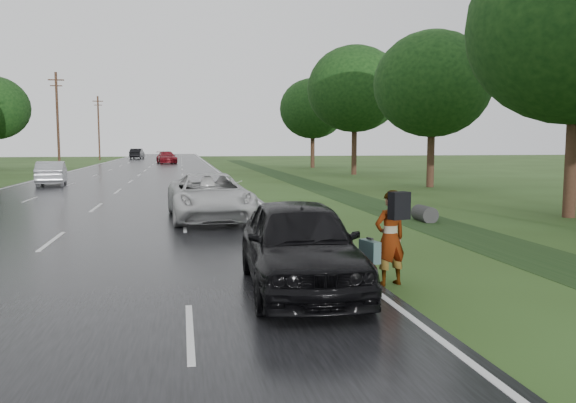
% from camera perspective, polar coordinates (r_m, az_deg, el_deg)
% --- Properties ---
extents(road, '(14.00, 180.00, 0.04)m').
position_cam_1_polar(road, '(52.82, -14.50, 2.90)').
color(road, black).
rests_on(road, ground).
extents(edge_stripe_east, '(0.12, 180.00, 0.01)m').
position_cam_1_polar(edge_stripe_east, '(52.82, -7.16, 3.07)').
color(edge_stripe_east, silver).
rests_on(edge_stripe_east, road).
extents(edge_stripe_west, '(0.12, 180.00, 0.01)m').
position_cam_1_polar(edge_stripe_west, '(53.69, -21.71, 2.74)').
color(edge_stripe_west, silver).
rests_on(edge_stripe_west, road).
extents(center_line, '(0.12, 180.00, 0.01)m').
position_cam_1_polar(center_line, '(52.82, -14.50, 2.93)').
color(center_line, silver).
rests_on(center_line, road).
extents(drainage_ditch, '(2.20, 120.00, 0.56)m').
position_cam_1_polar(drainage_ditch, '(27.69, 6.23, 0.51)').
color(drainage_ditch, black).
rests_on(drainage_ditch, ground).
extents(utility_pole_far, '(1.60, 0.26, 10.00)m').
position_cam_1_polar(utility_pole_far, '(63.96, -22.37, 7.78)').
color(utility_pole_far, '#392217').
rests_on(utility_pole_far, ground).
extents(utility_pole_distant, '(1.60, 0.26, 10.00)m').
position_cam_1_polar(utility_pole_distant, '(93.54, -18.68, 7.18)').
color(utility_pole_distant, '#392217').
rests_on(utility_pole_distant, ground).
extents(tree_east_c, '(7.00, 7.00, 9.29)m').
position_cam_1_polar(tree_east_c, '(35.10, 14.47, 11.47)').
color(tree_east_c, '#392217').
rests_on(tree_east_c, ground).
extents(tree_east_d, '(8.00, 8.00, 10.76)m').
position_cam_1_polar(tree_east_d, '(48.07, 6.81, 11.27)').
color(tree_east_d, '#392217').
rests_on(tree_east_d, ground).
extents(tree_east_f, '(7.20, 7.20, 9.62)m').
position_cam_1_polar(tree_east_f, '(61.40, 2.53, 9.41)').
color(tree_east_f, '#392217').
rests_on(tree_east_f, ground).
extents(pedestrian, '(0.90, 0.69, 1.78)m').
position_cam_1_polar(pedestrian, '(10.54, 10.26, -3.53)').
color(pedestrian, '#A5998C').
rests_on(pedestrian, ground).
extents(white_pickup, '(2.97, 5.83, 1.58)m').
position_cam_1_polar(white_pickup, '(19.44, -8.00, 0.55)').
color(white_pickup, '#BBBBBB').
rests_on(white_pickup, road).
extents(dark_sedan, '(2.11, 4.81, 1.61)m').
position_cam_1_polar(dark_sedan, '(10.02, 1.17, -4.33)').
color(dark_sedan, black).
rests_on(dark_sedan, road).
extents(silver_sedan, '(2.14, 4.69, 1.49)m').
position_cam_1_polar(silver_sedan, '(38.01, -22.89, 2.67)').
color(silver_sedan, '#989AA1').
rests_on(silver_sedan, road).
extents(far_car_red, '(3.04, 5.68, 1.57)m').
position_cam_1_polar(far_car_red, '(74.80, -12.24, 4.40)').
color(far_car_red, maroon).
rests_on(far_car_red, road).
extents(far_car_dark, '(2.23, 5.34, 1.72)m').
position_cam_1_polar(far_car_dark, '(99.62, -15.09, 4.72)').
color(far_car_dark, black).
rests_on(far_car_dark, road).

